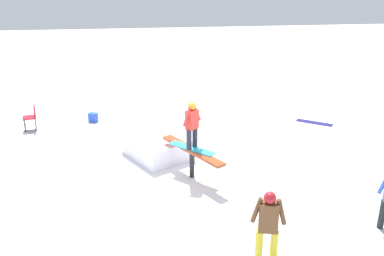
% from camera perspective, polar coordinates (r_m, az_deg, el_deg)
% --- Properties ---
extents(ground_plane, '(60.00, 60.00, 0.00)m').
position_cam_1_polar(ground_plane, '(11.84, -0.00, -6.52)').
color(ground_plane, white).
extents(rail_feature, '(2.26, 1.45, 0.84)m').
position_cam_1_polar(rail_feature, '(11.53, -0.00, -3.39)').
color(rail_feature, black).
rests_on(rail_feature, ground).
extents(snow_kicker_ramp, '(2.31, 2.20, 0.61)m').
position_cam_1_polar(snow_kicker_ramp, '(12.98, -4.59, -2.53)').
color(snow_kicker_ramp, white).
rests_on(snow_kicker_ramp, ground).
extents(main_rider_on_rail, '(1.18, 1.18, 1.32)m').
position_cam_1_polar(main_rider_on_rail, '(11.23, -0.00, 0.23)').
color(main_rider_on_rail, '#31AFD2').
rests_on(main_rider_on_rail, rail_feature).
extents(bystander_brown, '(0.31, 0.68, 1.58)m').
position_cam_1_polar(bystander_brown, '(8.35, 10.10, -12.56)').
color(bystander_brown, yellow).
rests_on(bystander_brown, ground).
extents(loose_snowboard_navy, '(0.99, 1.22, 0.02)m').
position_cam_1_polar(loose_snowboard_navy, '(16.41, 15.99, 0.70)').
color(loose_snowboard_navy, navy).
rests_on(loose_snowboard_navy, ground).
extents(folding_chair, '(0.51, 0.51, 0.88)m').
position_cam_1_polar(folding_chair, '(16.03, -20.66, 1.20)').
color(folding_chair, '#3F3F44').
rests_on(folding_chair, ground).
extents(backpack_on_snow, '(0.32, 0.36, 0.34)m').
position_cam_1_polar(backpack_on_snow, '(16.27, -13.06, 1.40)').
color(backpack_on_snow, blue).
rests_on(backpack_on_snow, ground).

